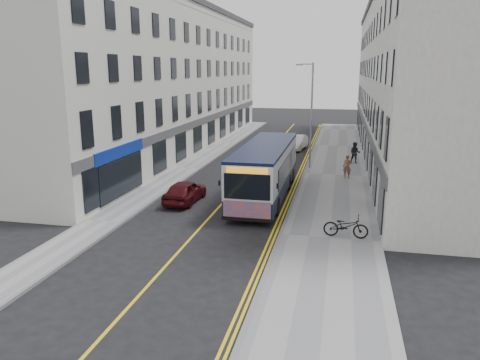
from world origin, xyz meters
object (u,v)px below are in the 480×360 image
at_px(city_bus, 265,169).
at_px(car_maroon, 185,191).
at_px(bicycle, 346,226).
at_px(pedestrian_far, 355,153).
at_px(pedestrian_near, 347,167).
at_px(streetlamp, 310,112).
at_px(car_white, 297,143).

height_order(city_bus, car_maroon, city_bus).
height_order(bicycle, pedestrian_far, pedestrian_far).
bearing_deg(bicycle, pedestrian_near, 3.20).
distance_m(pedestrian_far, car_maroon, 16.50).
xyz_separation_m(pedestrian_near, pedestrian_far, (0.63, 5.41, 0.05)).
bearing_deg(car_maroon, city_bus, -153.10).
distance_m(streetlamp, city_bus, 9.38).
bearing_deg(pedestrian_near, car_maroon, -131.88).
relative_size(pedestrian_near, car_maroon, 0.42).
xyz_separation_m(city_bus, pedestrian_near, (4.83, 5.87, -0.83)).
relative_size(bicycle, pedestrian_near, 1.23).
relative_size(city_bus, car_maroon, 2.86).
xyz_separation_m(city_bus, car_maroon, (-4.38, -1.96, -1.10)).
relative_size(bicycle, car_white, 0.49).
bearing_deg(city_bus, car_maroon, -155.90).
distance_m(car_white, car_maroon, 20.10).
relative_size(city_bus, car_white, 2.70).
bearing_deg(bicycle, car_white, 14.56).
bearing_deg(car_white, streetlamp, -71.29).
xyz_separation_m(bicycle, pedestrian_far, (0.76, 17.49, 0.34)).
relative_size(city_bus, pedestrian_near, 6.84).
bearing_deg(pedestrian_far, car_white, 135.20).
relative_size(pedestrian_far, car_maroon, 0.44).
xyz_separation_m(city_bus, bicycle, (4.70, -6.21, -1.12)).
relative_size(car_white, car_maroon, 1.06).
distance_m(bicycle, car_white, 24.25).
distance_m(city_bus, car_white, 17.65).
relative_size(streetlamp, bicycle, 4.00).
bearing_deg(pedestrian_near, car_white, 119.36).
distance_m(bicycle, pedestrian_far, 17.51).
height_order(bicycle, car_maroon, car_maroon).
bearing_deg(pedestrian_far, pedestrian_near, -91.28).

